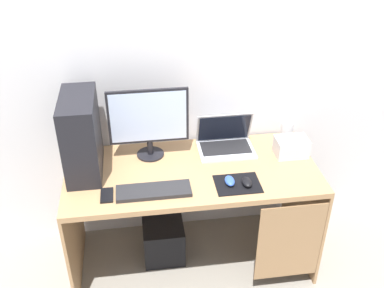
# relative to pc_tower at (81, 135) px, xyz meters

# --- Properties ---
(ground_plane) EXTENTS (8.00, 8.00, 0.00)m
(ground_plane) POSITION_rel_pc_tower_xyz_m (0.63, -0.09, -0.98)
(ground_plane) COLOR gray
(wall_back) EXTENTS (4.00, 0.05, 2.60)m
(wall_back) POSITION_rel_pc_tower_xyz_m (0.63, 0.30, 0.32)
(wall_back) COLOR silver
(wall_back) RESTS_ON ground_plane
(desk) EXTENTS (1.52, 0.69, 0.74)m
(desk) POSITION_rel_pc_tower_xyz_m (0.65, -0.10, -0.38)
(desk) COLOR #A37A51
(desk) RESTS_ON ground_plane
(pc_tower) EXTENTS (0.20, 0.41, 0.48)m
(pc_tower) POSITION_rel_pc_tower_xyz_m (0.00, 0.00, 0.00)
(pc_tower) COLOR black
(pc_tower) RESTS_ON desk
(monitor) EXTENTS (0.49, 0.17, 0.46)m
(monitor) POSITION_rel_pc_tower_xyz_m (0.39, 0.10, 0.01)
(monitor) COLOR black
(monitor) RESTS_ON desk
(laptop) EXTENTS (0.36, 0.25, 0.24)m
(laptop) POSITION_rel_pc_tower_xyz_m (0.88, 0.12, -0.19)
(laptop) COLOR #B7BCC6
(laptop) RESTS_ON desk
(speaker) EXTENTS (0.08, 0.08, 0.14)m
(speaker) POSITION_rel_pc_tower_xyz_m (1.29, 0.15, -0.17)
(speaker) COLOR silver
(speaker) RESTS_ON desk
(projector) EXTENTS (0.20, 0.14, 0.12)m
(projector) POSITION_rel_pc_tower_xyz_m (1.27, -0.01, -0.18)
(projector) COLOR silver
(projector) RESTS_ON desk
(keyboard) EXTENTS (0.42, 0.14, 0.02)m
(keyboard) POSITION_rel_pc_tower_xyz_m (0.39, -0.28, -0.23)
(keyboard) COLOR #232326
(keyboard) RESTS_ON desk
(mousepad) EXTENTS (0.26, 0.20, 0.00)m
(mousepad) POSITION_rel_pc_tower_xyz_m (0.87, -0.27, -0.24)
(mousepad) COLOR black
(mousepad) RESTS_ON desk
(mouse_left) EXTENTS (0.06, 0.10, 0.03)m
(mouse_left) POSITION_rel_pc_tower_xyz_m (0.82, -0.26, -0.22)
(mouse_left) COLOR #2D51B2
(mouse_left) RESTS_ON mousepad
(mouse_right) EXTENTS (0.06, 0.10, 0.03)m
(mouse_right) POSITION_rel_pc_tower_xyz_m (0.92, -0.29, -0.22)
(mouse_right) COLOR black
(mouse_right) RESTS_ON mousepad
(cell_phone) EXTENTS (0.07, 0.13, 0.01)m
(cell_phone) POSITION_rel_pc_tower_xyz_m (0.13, -0.27, -0.24)
(cell_phone) COLOR black
(cell_phone) RESTS_ON desk
(subwoofer) EXTENTS (0.27, 0.27, 0.27)m
(subwoofer) POSITION_rel_pc_tower_xyz_m (0.44, -0.03, -0.85)
(subwoofer) COLOR black
(subwoofer) RESTS_ON ground_plane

